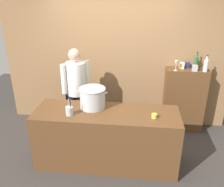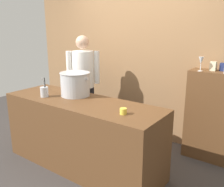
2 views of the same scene
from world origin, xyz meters
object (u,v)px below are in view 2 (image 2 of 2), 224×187
stockpot_large (75,84)px  utensil_crock (44,92)px  spice_tin_cream (213,66)px  butter_jar (123,111)px  spice_tin_navy (223,67)px  chef (83,79)px  wine_glass_tall (201,61)px

stockpot_large → utensil_crock: stockpot_large is taller
stockpot_large → spice_tin_cream: bearing=36.4°
utensil_crock → spice_tin_cream: spice_tin_cream is taller
butter_jar → spice_tin_navy: bearing=64.6°
stockpot_large → spice_tin_cream: (1.46, 1.07, 0.24)m
butter_jar → spice_tin_navy: 1.55m
stockpot_large → spice_tin_navy: spice_tin_navy is taller
utensil_crock → spice_tin_cream: (1.74, 1.36, 0.32)m
butter_jar → spice_tin_cream: spice_tin_cream is taller
spice_tin_cream → utensil_crock: bearing=-142.0°
spice_tin_navy → chef: bearing=-165.5°
wine_glass_tall → utensil_crock: bearing=-142.8°
spice_tin_cream → spice_tin_navy: 0.12m
spice_tin_cream → spice_tin_navy: (0.11, 0.05, -0.01)m
chef → wine_glass_tall: size_ratio=8.99×
stockpot_large → utensil_crock: size_ratio=1.76×
spice_tin_cream → spice_tin_navy: bearing=24.9°
butter_jar → wine_glass_tall: size_ratio=0.41×
utensil_crock → wine_glass_tall: (1.62, 1.23, 0.39)m
spice_tin_navy → utensil_crock: bearing=-142.7°
chef → butter_jar: chef is taller
chef → spice_tin_navy: (1.98, 0.51, 0.32)m
stockpot_large → butter_jar: (0.92, -0.24, -0.12)m
chef → wine_glass_tall: bearing=153.4°
utensil_crock → spice_tin_cream: bearing=38.0°
chef → butter_jar: 1.58m
utensil_crock → spice_tin_navy: (1.85, 1.41, 0.32)m
stockpot_large → butter_jar: 0.96m
stockpot_large → butter_jar: stockpot_large is taller
chef → spice_tin_cream: 1.95m
wine_glass_tall → spice_tin_navy: size_ratio=1.79×
wine_glass_tall → spice_tin_cream: wine_glass_tall is taller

